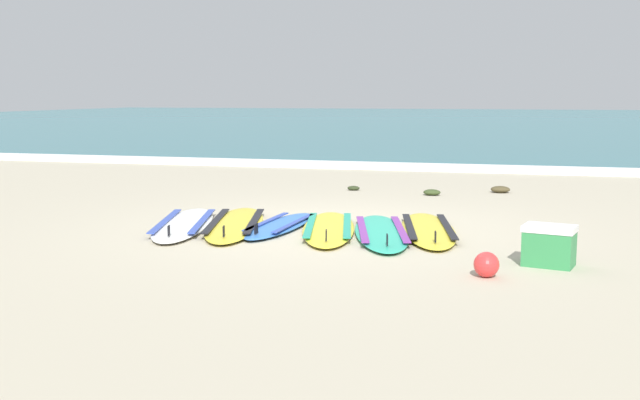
{
  "coord_description": "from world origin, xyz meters",
  "views": [
    {
      "loc": [
        2.26,
        -8.57,
        1.57
      ],
      "look_at": [
        -0.25,
        0.56,
        0.25
      ],
      "focal_mm": 42.88,
      "sensor_mm": 36.0,
      "label": 1
    }
  ],
  "objects": [
    {
      "name": "ground_plane",
      "position": [
        0.0,
        0.0,
        0.0
      ],
      "size": [
        80.0,
        80.0,
        0.0
      ],
      "primitive_type": "plane",
      "color": "#B7AD93"
    },
    {
      "name": "sea",
      "position": [
        0.0,
        36.93,
        0.05
      ],
      "size": [
        80.0,
        60.0,
        0.1
      ],
      "primitive_type": "cube",
      "color": "teal",
      "rests_on": "ground"
    },
    {
      "name": "wave_foam_strip",
      "position": [
        0.0,
        7.29,
        0.06
      ],
      "size": [
        80.0,
        0.72,
        0.11
      ],
      "primitive_type": "cube",
      "color": "white",
      "rests_on": "ground"
    },
    {
      "name": "surfboard_0",
      "position": [
        -1.67,
        -0.37,
        0.04
      ],
      "size": [
        1.25,
        2.51,
        0.18
      ],
      "color": "white",
      "rests_on": "ground"
    },
    {
      "name": "surfboard_1",
      "position": [
        -1.09,
        -0.2,
        0.04
      ],
      "size": [
        1.25,
        2.61,
        0.18
      ],
      "color": "yellow",
      "rests_on": "ground"
    },
    {
      "name": "surfboard_2",
      "position": [
        -0.53,
        -0.17,
        0.04
      ],
      "size": [
        0.55,
        1.93,
        0.18
      ],
      "color": "#3875CC",
      "rests_on": "ground"
    },
    {
      "name": "surfboard_3",
      "position": [
        0.06,
        -0.19,
        0.04
      ],
      "size": [
        1.11,
        2.44,
        0.18
      ],
      "color": "yellow",
      "rests_on": "ground"
    },
    {
      "name": "surfboard_4",
      "position": [
        0.7,
        -0.28,
        0.04
      ],
      "size": [
        1.15,
        2.42,
        0.18
      ],
      "color": "#2DB793",
      "rests_on": "ground"
    },
    {
      "name": "surfboard_5",
      "position": [
        1.18,
        0.03,
        0.04
      ],
      "size": [
        1.07,
        2.44,
        0.18
      ],
      "color": "yellow",
      "rests_on": "ground"
    },
    {
      "name": "cooler_box",
      "position": [
        2.47,
        -1.39,
        0.19
      ],
      "size": [
        0.52,
        0.41,
        0.38
      ],
      "color": "#338C4C",
      "rests_on": "ground"
    },
    {
      "name": "beach_ball",
      "position": [
        1.94,
        -1.99,
        0.11
      ],
      "size": [
        0.22,
        0.22,
        0.22
      ],
      "primitive_type": "sphere",
      "color": "red",
      "rests_on": "ground"
    },
    {
      "name": "seaweed_clump_near_shoreline",
      "position": [
        -0.5,
        3.56,
        0.04
      ],
      "size": [
        0.2,
        0.16,
        0.07
      ],
      "primitive_type": "ellipsoid",
      "color": "#2D381E",
      "rests_on": "ground"
    },
    {
      "name": "seaweed_clump_mid_sand",
      "position": [
        1.84,
        3.88,
        0.05
      ],
      "size": [
        0.31,
        0.24,
        0.11
      ],
      "primitive_type": "ellipsoid",
      "color": "#4C4228",
      "rests_on": "ground"
    },
    {
      "name": "seaweed_clump_by_the_boards",
      "position": [
        0.82,
        3.27,
        0.05
      ],
      "size": [
        0.27,
        0.21,
        0.09
      ],
      "primitive_type": "ellipsoid",
      "color": "#384723",
      "rests_on": "ground"
    }
  ]
}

